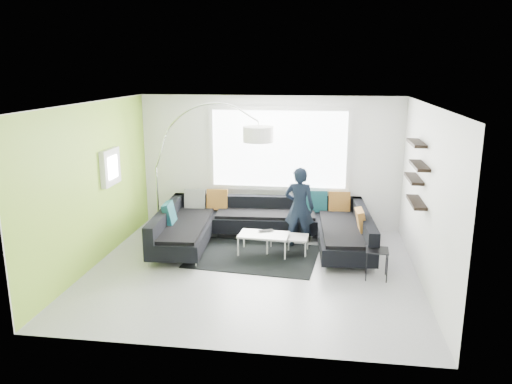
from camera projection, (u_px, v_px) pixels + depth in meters
ground at (252, 270)px, 8.48m from camera, size 5.50×5.50×0.00m
room_shell at (256, 164)px, 8.23m from camera, size 5.54×5.04×2.82m
sectional_sofa at (263, 228)px, 9.49m from camera, size 4.11×2.70×0.85m
rug at (254, 256)px, 9.11m from camera, size 2.41×1.86×0.01m
coffee_table at (276, 243)px, 9.23m from camera, size 1.21×0.75×0.38m
arc_lamp at (156, 167)px, 10.28m from camera, size 2.72×1.60×2.70m
side_table at (376, 264)px, 8.12m from camera, size 0.38×0.38×0.49m
person at (299, 207)px, 9.45m from camera, size 0.64×0.49×1.55m
laptop at (267, 231)px, 9.27m from camera, size 0.42×0.40×0.02m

